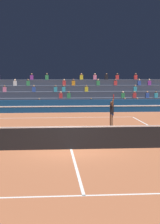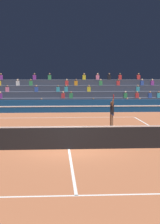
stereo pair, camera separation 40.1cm
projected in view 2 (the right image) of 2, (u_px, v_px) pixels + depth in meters
ground_plane at (69, 149)px, 17.00m from camera, size 120.00×120.00×0.00m
court_lines at (69, 149)px, 17.00m from camera, size 11.10×23.90×0.01m
tennis_net at (69, 137)px, 16.94m from camera, size 12.00×0.10×1.10m
sponsor_banner_wall at (63, 106)px, 32.41m from camera, size 18.00×0.26×1.10m
bleacher_stand at (62, 98)px, 36.14m from camera, size 20.96×4.75×3.38m
tennis_player at (112, 113)px, 23.01m from camera, size 0.36×1.38×2.26m
tennis_ball at (96, 137)px, 19.86m from camera, size 0.07×0.07×0.07m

